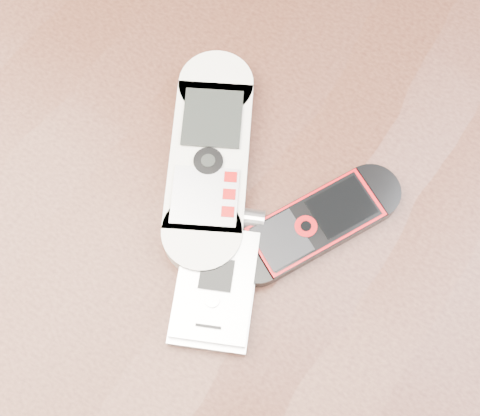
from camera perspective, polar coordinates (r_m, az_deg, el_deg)
name	(u,v)px	position (r m, az deg, el deg)	size (l,w,h in m)	color
ground	(238,351)	(1.23, -0.20, -12.14)	(4.00, 4.00, 0.00)	#472B19
table	(235,250)	(0.59, -0.41, -3.57)	(1.20, 0.80, 0.75)	black
nokia_white	(210,158)	(0.50, -2.61, 4.28)	(0.06, 0.18, 0.02)	beige
nokia_black_red	(315,224)	(0.49, 6.42, -1.36)	(0.04, 0.14, 0.01)	black
motorola_razr	(216,281)	(0.47, -2.05, -6.24)	(0.06, 0.11, 0.02)	silver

